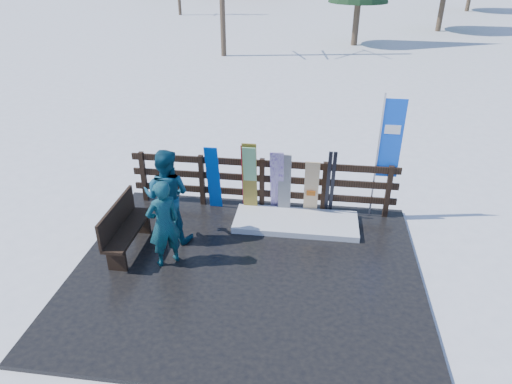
# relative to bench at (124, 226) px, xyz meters

# --- Properties ---
(ground) EXTENTS (700.00, 700.00, 0.00)m
(ground) POSITION_rel_bench_xyz_m (2.29, -0.30, -0.60)
(ground) COLOR white
(ground) RESTS_ON ground
(deck) EXTENTS (6.00, 5.00, 0.08)m
(deck) POSITION_rel_bench_xyz_m (2.29, -0.30, -0.56)
(deck) COLOR black
(deck) RESTS_ON ground
(fence) EXTENTS (5.60, 0.10, 1.15)m
(fence) POSITION_rel_bench_xyz_m (2.29, 1.90, 0.14)
(fence) COLOR black
(fence) RESTS_ON deck
(snow_patch) EXTENTS (2.49, 1.00, 0.12)m
(snow_patch) POSITION_rel_bench_xyz_m (3.06, 1.30, -0.46)
(snow_patch) COLOR white
(snow_patch) RESTS_ON deck
(bench) EXTENTS (0.41, 1.50, 0.97)m
(bench) POSITION_rel_bench_xyz_m (0.00, 0.00, 0.00)
(bench) COLOR black
(bench) RESTS_ON deck
(snowboard_0) EXTENTS (0.27, 0.33, 1.50)m
(snowboard_0) POSITION_rel_bench_xyz_m (1.30, 1.68, 0.23)
(snowboard_0) COLOR blue
(snowboard_0) RESTS_ON deck
(snowboard_1) EXTENTS (0.27, 0.37, 1.55)m
(snowboard_1) POSITION_rel_bench_xyz_m (2.07, 1.68, 0.26)
(snowboard_1) COLOR silver
(snowboard_1) RESTS_ON deck
(snowboard_2) EXTENTS (0.29, 0.20, 1.60)m
(snowboard_2) POSITION_rel_bench_xyz_m (2.06, 1.68, 0.28)
(snowboard_2) COLOR yellow
(snowboard_2) RESTS_ON deck
(snowboard_3) EXTENTS (0.27, 0.47, 1.50)m
(snowboard_3) POSITION_rel_bench_xyz_m (2.63, 1.68, 0.24)
(snowboard_3) COLOR white
(snowboard_3) RESTS_ON deck
(snowboard_4) EXTENTS (0.26, 0.21, 1.41)m
(snowboard_4) POSITION_rel_bench_xyz_m (2.78, 1.68, 0.19)
(snowboard_4) COLOR black
(snowboard_4) RESTS_ON deck
(snowboard_5) EXTENTS (0.29, 0.32, 1.31)m
(snowboard_5) POSITION_rel_bench_xyz_m (3.33, 1.68, 0.14)
(snowboard_5) COLOR silver
(snowboard_5) RESTS_ON deck
(ski_pair_a) EXTENTS (0.16, 0.24, 1.53)m
(ski_pair_a) POSITION_rel_bench_xyz_m (1.97, 1.75, 0.25)
(ski_pair_a) COLOR #B31630
(ski_pair_a) RESTS_ON deck
(ski_pair_b) EXTENTS (0.17, 0.30, 1.51)m
(ski_pair_b) POSITION_rel_bench_xyz_m (3.70, 1.75, 0.24)
(ski_pair_b) COLOR black
(ski_pair_b) RESTS_ON deck
(rental_flag) EXTENTS (0.45, 0.04, 2.60)m
(rental_flag) POSITION_rel_bench_xyz_m (4.75, 1.95, 1.09)
(rental_flag) COLOR silver
(rental_flag) RESTS_ON deck
(person_front) EXTENTS (0.70, 0.68, 1.62)m
(person_front) POSITION_rel_bench_xyz_m (0.86, -0.26, 0.29)
(person_front) COLOR #105755
(person_front) RESTS_ON deck
(person_back) EXTENTS (0.93, 0.75, 1.84)m
(person_back) POSITION_rel_bench_xyz_m (0.69, 0.50, 0.41)
(person_back) COLOR navy
(person_back) RESTS_ON deck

